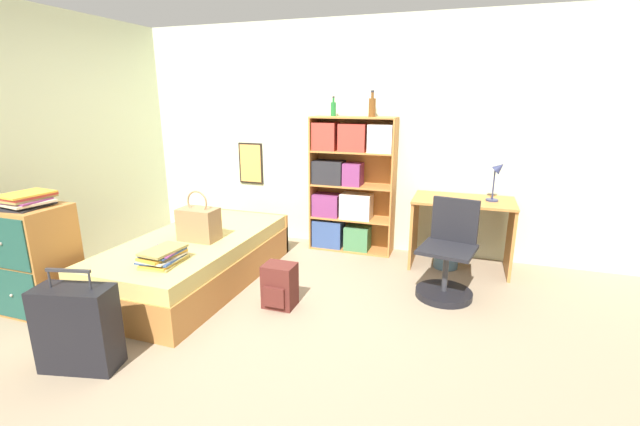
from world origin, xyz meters
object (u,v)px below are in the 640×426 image
suitcase (78,328)px  bottle_green (333,109)px  handbag (199,224)px  book_stack_on_bed (163,256)px  desk (462,222)px  bed (197,259)px  magazine_pile_on_dresser (27,200)px  dresser (35,259)px  bottle_brown (372,107)px  waste_bin (446,256)px  bookcase (346,185)px  desk_lamp (498,174)px  backpack (280,286)px  desk_chair (447,267)px

suitcase → bottle_green: bearing=72.8°
handbag → suitcase: size_ratio=0.67×
book_stack_on_bed → desk: size_ratio=0.38×
bed → desk: size_ratio=2.09×
magazine_pile_on_dresser → bottle_green: bearing=51.7°
suitcase → dresser: dresser is taller
book_stack_on_bed → bottle_green: size_ratio=1.79×
bottle_brown → waste_bin: bottle_brown is taller
dresser → desk: size_ratio=0.90×
handbag → bookcase: 1.76m
handbag → desk_lamp: (2.62, 1.29, 0.41)m
desk_lamp → book_stack_on_bed: bearing=-143.5°
suitcase → bookcase: size_ratio=0.46×
dresser → desk_lamp: (3.62, 2.17, 0.56)m
magazine_pile_on_dresser → desk_lamp: size_ratio=0.93×
bed → waste_bin: (2.29, 1.16, -0.10)m
dresser → backpack: dresser is taller
dresser → backpack: 2.04m
suitcase → waste_bin: (2.20, 2.60, -0.16)m
bookcase → bottle_brown: bearing=1.9°
desk → backpack: 2.05m
desk_chair → handbag: bearing=-166.8°
bed → book_stack_on_bed: book_stack_on_bed is taller
waste_bin → bottle_green: bearing=171.0°
bed → desk_lamp: size_ratio=5.05×
waste_bin → desk_chair: bearing=-87.1°
waste_bin → bottle_brown: bearing=166.5°
book_stack_on_bed → suitcase: bearing=-95.0°
magazine_pile_on_dresser → backpack: (1.84, 0.72, -0.77)m
bed → desk_chair: size_ratio=2.40×
bed → suitcase: (0.09, -1.45, 0.06)m
bottle_green → desk_lamp: size_ratio=0.52×
handbag → waste_bin: handbag is taller
bed → bottle_brown: bearing=44.5°
desk → waste_bin: 0.40m
dresser → magazine_pile_on_dresser: size_ratio=2.34×
bed → desk_lamp: bearing=24.5°
dresser → bottle_green: bottle_green is taller
handbag → desk: handbag is taller
desk_lamp → dresser: bearing=-149.1°
bookcase → backpack: 1.69m
desk_lamp → backpack: desk_lamp is taller
handbag → book_stack_on_bed: (0.07, -0.60, -0.10)m
book_stack_on_bed → waste_bin: size_ratio=1.50×
suitcase → dresser: (-1.00, 0.52, 0.16)m
magazine_pile_on_dresser → bookcase: 3.04m
handbag → suitcase: 1.43m
waste_bin → dresser: bearing=-146.8°
suitcase → handbag: bearing=89.9°
book_stack_on_bed → bookcase: bookcase is taller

